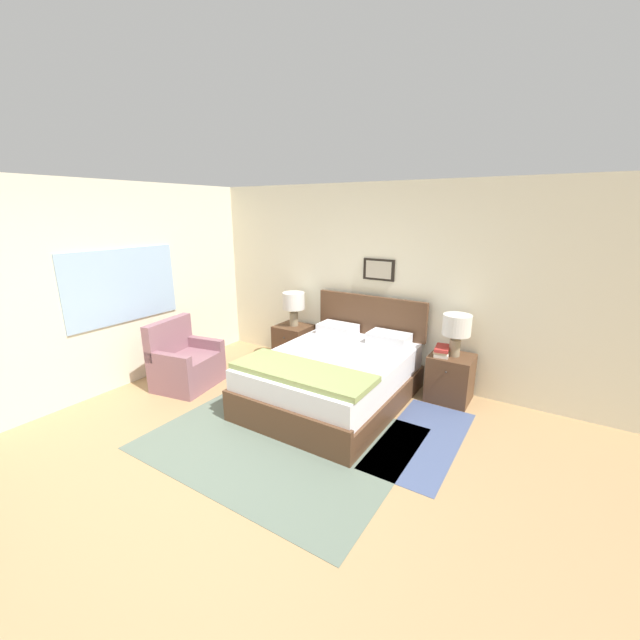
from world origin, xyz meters
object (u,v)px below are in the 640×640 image
at_px(armchair, 185,364).
at_px(table_lamp_by_door, 457,327).
at_px(bed, 334,376).
at_px(nightstand_by_door, 450,378).
at_px(nightstand_near_window, 294,344).
at_px(table_lamp_near_window, 294,303).

relative_size(armchair, table_lamp_by_door, 1.74).
height_order(bed, nightstand_by_door, bed).
relative_size(nightstand_near_window, nightstand_by_door, 1.00).
distance_m(bed, table_lamp_near_window, 1.54).
distance_m(armchair, nightstand_near_window, 1.61).
bearing_deg(nightstand_near_window, armchair, -116.09).
height_order(nightstand_by_door, table_lamp_by_door, table_lamp_by_door).
xyz_separation_m(bed, table_lamp_by_door, (1.19, 0.80, 0.60)).
distance_m(nightstand_near_window, table_lamp_near_window, 0.64).
height_order(bed, armchair, bed).
distance_m(armchair, table_lamp_near_window, 1.74).
bearing_deg(table_lamp_near_window, armchair, -116.09).
distance_m(armchair, nightstand_by_door, 3.38).
relative_size(nightstand_near_window, table_lamp_near_window, 1.13).
xyz_separation_m(nightstand_by_door, table_lamp_by_door, (0.02, 0.01, 0.64)).
distance_m(bed, table_lamp_by_door, 1.56).
distance_m(nightstand_near_window, table_lamp_by_door, 2.45).
height_order(bed, table_lamp_near_window, bed).
bearing_deg(nightstand_by_door, table_lamp_near_window, 179.68).
relative_size(bed, table_lamp_near_window, 4.07).
bearing_deg(table_lamp_near_window, bed, -34.52).
bearing_deg(table_lamp_by_door, table_lamp_near_window, 180.00).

